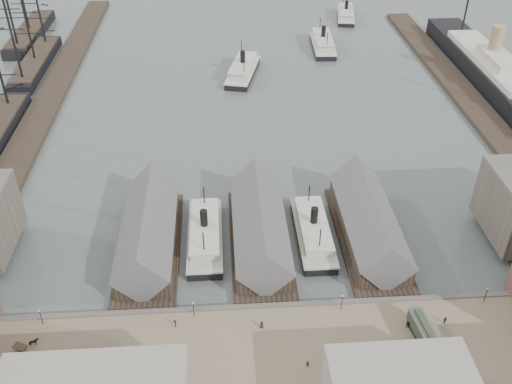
{
  "coord_description": "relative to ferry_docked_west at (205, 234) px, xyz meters",
  "views": [
    {
      "loc": [
        -7.84,
        -87.25,
        88.82
      ],
      "look_at": [
        0.0,
        30.0,
        6.0
      ],
      "focal_mm": 40.0,
      "sensor_mm": 36.0,
      "label": 1
    }
  ],
  "objects": [
    {
      "name": "tram",
      "position": [
        42.15,
        -35.08,
        1.73
      ],
      "size": [
        4.04,
        11.31,
        3.94
      ],
      "rotation": [
        0.0,
        0.0,
        0.11
      ],
      "color": "black",
      "rests_on": "quay"
    },
    {
      "name": "lamp_post_near_w",
      "position": [
        -2.0,
        -25.72,
        2.43
      ],
      "size": [
        0.44,
        0.44,
        3.92
      ],
      "color": "black",
      "rests_on": "quay"
    },
    {
      "name": "pedestrian_1",
      "position": [
        -25.24,
        -38.59,
        0.6
      ],
      "size": [
        1.06,
        1.09,
        1.76
      ],
      "primitive_type": "imported",
      "rotation": [
        0.0,
        0.0,
        5.4
      ],
      "color": "black",
      "rests_on": "quay"
    },
    {
      "name": "lamp_post_far_e",
      "position": [
        58.0,
        -25.72,
        2.43
      ],
      "size": [
        0.44,
        0.44,
        3.92
      ],
      "color": "black",
      "rests_on": "quay"
    },
    {
      "name": "horse_cart_center",
      "position": [
        -6.72,
        -38.62,
        0.48
      ],
      "size": [
        4.88,
        2.3,
        1.43
      ],
      "rotation": [
        0.0,
        0.0,
        1.31
      ],
      "color": "black",
      "rests_on": "quay"
    },
    {
      "name": "horse_cart_left",
      "position": [
        -32.86,
        -31.29,
        0.55
      ],
      "size": [
        4.82,
        3.24,
        1.67
      ],
      "rotation": [
        0.0,
        0.0,
        1.14
      ],
      "color": "black",
      "rests_on": "quay"
    },
    {
      "name": "pedestrian_5",
      "position": [
        19.11,
        -39.48,
        0.51
      ],
      "size": [
        0.68,
        0.59,
        1.58
      ],
      "primitive_type": "imported",
      "rotation": [
        0.0,
        0.0,
        2.81
      ],
      "color": "black",
      "rests_on": "quay"
    },
    {
      "name": "lamp_post_far_w",
      "position": [
        -32.0,
        -25.72,
        2.43
      ],
      "size": [
        0.44,
        0.44,
        3.92
      ],
      "color": "black",
      "rests_on": "quay"
    },
    {
      "name": "lamp_post_near_e",
      "position": [
        28.0,
        -25.72,
        2.43
      ],
      "size": [
        0.44,
        0.44,
        3.92
      ],
      "color": "black",
      "rests_on": "quay"
    },
    {
      "name": "pedestrian_2",
      "position": [
        -5.67,
        -28.11,
        0.56
      ],
      "size": [
        0.94,
        1.23,
        1.68
      ],
      "primitive_type": "imported",
      "rotation": [
        0.0,
        0.0,
        5.04
      ],
      "color": "black",
      "rests_on": "quay"
    },
    {
      "name": "ferry_shed_west",
      "position": [
        -13.0,
        -1.84,
        2.36
      ],
      "size": [
        14.0,
        42.0,
        12.6
      ],
      "color": "#2D231C",
      "rests_on": "ground"
    },
    {
      "name": "pedestrian_0",
      "position": [
        -37.05,
        -33.97,
        0.5
      ],
      "size": [
        0.67,
        0.71,
        1.56
      ],
      "primitive_type": "imported",
      "rotation": [
        0.0,
        0.0,
        0.95
      ],
      "color": "black",
      "rests_on": "quay"
    },
    {
      "name": "ferry_shed_east",
      "position": [
        39.0,
        -1.84,
        2.36
      ],
      "size": [
        14.0,
        42.0,
        12.6
      ],
      "color": "#2D231C",
      "rests_on": "ground"
    },
    {
      "name": "pedestrian_8",
      "position": [
        47.88,
        -30.86,
        0.56
      ],
      "size": [
        1.01,
        0.48,
        1.68
      ],
      "primitive_type": "imported",
      "rotation": [
        0.0,
        0.0,
        3.22
      ],
      "color": "black",
      "rests_on": "quay"
    },
    {
      "name": "pedestrian_4",
      "position": [
        11.39,
        -29.6,
        0.56
      ],
      "size": [
        0.96,
        0.78,
        1.69
      ],
      "primitive_type": "imported",
      "rotation": [
        0.0,
        0.0,
        3.47
      ],
      "color": "black",
      "rests_on": "quay"
    },
    {
      "name": "ground",
      "position": [
        13.0,
        -18.72,
        -2.28
      ],
      "size": [
        900.0,
        900.0,
        0.0
      ],
      "primitive_type": "plane",
      "color": "#4B5754",
      "rests_on": "ground"
    },
    {
      "name": "east_wharf",
      "position": [
        91.0,
        71.28,
        -1.48
      ],
      "size": [
        10.0,
        180.0,
        1.6
      ],
      "primitive_type": "cube",
      "color": "#2D231C",
      "rests_on": "ground"
    },
    {
      "name": "ferry_open_mid",
      "position": [
        48.55,
        122.93,
        0.1
      ],
      "size": [
        9.85,
        28.82,
        10.16
      ],
      "rotation": [
        0.0,
        0.0,
        -0.05
      ],
      "color": "black",
      "rests_on": "ground"
    },
    {
      "name": "ferry_docked_west",
      "position": [
        0.0,
        0.0,
        0.0
      ],
      "size": [
        8.18,
        27.28,
        9.74
      ],
      "color": "black",
      "rests_on": "ground"
    },
    {
      "name": "ferry_shed_center",
      "position": [
        13.0,
        -1.84,
        2.36
      ],
      "size": [
        14.0,
        42.0,
        12.6
      ],
      "color": "#2D231C",
      "rests_on": "ground"
    },
    {
      "name": "seawall",
      "position": [
        13.0,
        -23.92,
        -1.13
      ],
      "size": [
        180.0,
        1.2,
        2.3
      ],
      "primitive_type": "cube",
      "color": "#59544C",
      "rests_on": "ground"
    },
    {
      "name": "pedestrian_7",
      "position": [
        37.79,
        -39.83,
        0.55
      ],
      "size": [
        1.0,
        1.24,
        1.67
      ],
      "primitive_type": "imported",
      "rotation": [
        0.0,
        0.0,
        1.99
      ],
      "color": "black",
      "rests_on": "quay"
    },
    {
      "name": "pedestrian_6",
      "position": [
        40.15,
        -31.52,
        0.5
      ],
      "size": [
        0.96,
        0.9,
        1.57
      ],
      "primitive_type": "imported",
      "rotation": [
        0.0,
        0.0,
        5.76
      ],
      "color": "black",
      "rests_on": "quay"
    },
    {
      "name": "ocean_steamer",
      "position": [
        105.0,
        86.97,
        2.14
      ],
      "size": [
        14.07,
        102.82,
        20.56
      ],
      "color": "black",
      "rests_on": "ground"
    },
    {
      "name": "quay",
      "position": [
        13.0,
        -38.72,
        -1.28
      ],
      "size": [
        180.0,
        30.0,
        2.0
      ],
      "primitive_type": "cube",
      "color": "#7D6B54",
      "rests_on": "ground"
    },
    {
      "name": "ferry_open_near",
      "position": [
        13.75,
        97.22,
        0.13
      ],
      "size": [
        15.27,
        30.12,
        10.32
      ],
      "rotation": [
        0.0,
        0.0,
        -0.24
      ],
      "color": "black",
      "rests_on": "ground"
    },
    {
      "name": "sailing_ship_mid",
      "position": [
        -66.55,
        109.97,
        0.32
      ],
      "size": [
        8.86,
        51.19,
        36.42
      ],
      "color": "black",
      "rests_on": "ground"
    },
    {
      "name": "west_wharf",
      "position": [
        -55.0,
        81.28,
        -1.48
      ],
      "size": [
        10.0,
        220.0,
        1.6
      ],
      "primitive_type": "cube",
      "color": "#2D231C",
      "rests_on": "ground"
    },
    {
      "name": "ferry_open_far",
      "position": [
        65.7,
        160.23,
        -0.17
      ],
      "size": [
        11.55,
        26.17,
        9.03
      ],
      "rotation": [
        0.0,
        0.0,
        -0.16
      ],
      "color": "black",
      "rests_on": "ground"
    },
    {
      "name": "ferry_docked_east",
      "position": [
        26.0,
        -0.51,
        -0.04
      ],
      "size": [
        8.03,
        26.76,
        9.56
      ],
      "color": "black",
      "rests_on": "ground"
    },
    {
      "name": "sailing_ship_far",
      "position": [
        -77.25,
        144.02,
        0.56
      ],
      "size": [
        9.57,
        53.17,
        39.35
      ],
      "color": "black",
      "rests_on": "ground"
    },
    {
      "name": "horse_cart_right",
      "position": [
        32.84,
        -36.87,
        0.56
      ],
      "size": [
        4.87,
        2.71,
        1.7
      ],
      "rotation": [
        0.0,
        0.0,
        1.32
      ],
      "color": "black",
      "rests_on": "quay"
    }
  ]
}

